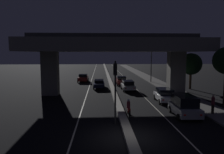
{
  "coord_description": "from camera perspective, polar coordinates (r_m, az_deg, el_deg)",
  "views": [
    {
      "loc": [
        -1.92,
        -14.35,
        5.71
      ],
      "look_at": [
        0.17,
        24.49,
        1.47
      ],
      "focal_mm": 35.0,
      "sensor_mm": 36.0,
      "label": 1
    }
  ],
  "objects": [
    {
      "name": "car_silver_lead",
      "position": [
        21.03,
        18.38,
        -7.05
      ],
      "size": [
        2.2,
        4.21,
        1.91
      ],
      "rotation": [
        0.0,
        0.0,
        1.53
      ],
      "color": "gray",
      "rests_on": "ground_plane"
    },
    {
      "name": "lane_line_right_inner",
      "position": [
        50.01,
        3.54,
        -0.35
      ],
      "size": [
        0.12,
        126.0,
        0.0
      ],
      "primitive_type": "cube",
      "color": "beige",
      "rests_on": "ground_plane"
    },
    {
      "name": "car_white_third",
      "position": [
        33.77,
        4.19,
        -2.13
      ],
      "size": [
        1.99,
        4.17,
        1.53
      ],
      "rotation": [
        0.0,
        0.0,
        1.59
      ],
      "color": "silver",
      "rests_on": "ground_plane"
    },
    {
      "name": "roadside_tree_kerbside_mid",
      "position": [
        36.85,
        19.91,
        3.18
      ],
      "size": [
        3.44,
        3.44,
        5.74
      ],
      "color": "#38281C",
      "rests_on": "ground_plane"
    },
    {
      "name": "lane_line_left_inner",
      "position": [
        49.72,
        -5.26,
        -0.4
      ],
      "size": [
        0.12,
        126.0,
        0.0
      ],
      "primitive_type": "cube",
      "color": "beige",
      "rests_on": "ground_plane"
    },
    {
      "name": "car_white_second",
      "position": [
        26.58,
        13.56,
        -4.54
      ],
      "size": [
        2.13,
        4.18,
        1.58
      ],
      "rotation": [
        0.0,
        0.0,
        1.53
      ],
      "color": "silver",
      "rests_on": "ground_plane"
    },
    {
      "name": "sidewalk_right",
      "position": [
        44.12,
        11.38,
        -1.25
      ],
      "size": [
        2.93,
        126.0,
        0.14
      ],
      "primitive_type": "cube",
      "color": "#5B5956",
      "rests_on": "ground_plane"
    },
    {
      "name": "car_dark_blue_lead_oncoming",
      "position": [
        36.19,
        -3.39,
        -1.72
      ],
      "size": [
        1.87,
        4.69,
        1.35
      ],
      "rotation": [
        0.0,
        0.0,
        -1.59
      ],
      "color": "#141938",
      "rests_on": "ground_plane"
    },
    {
      "name": "car_dark_red_fourth",
      "position": [
        39.72,
        2.48,
        -0.92
      ],
      "size": [
        1.91,
        4.62,
        1.55
      ],
      "rotation": [
        0.0,
        0.0,
        1.57
      ],
      "color": "#591414",
      "rests_on": "ground_plane"
    },
    {
      "name": "traffic_light_left_of_median",
      "position": [
        17.36,
        0.85,
        -1.13
      ],
      "size": [
        0.3,
        0.49,
        5.12
      ],
      "color": "black",
      "rests_on": "ground_plane"
    },
    {
      "name": "car_dark_red_second_oncoming",
      "position": [
        44.26,
        -7.55,
        -0.25
      ],
      "size": [
        2.07,
        4.01,
        1.52
      ],
      "rotation": [
        0.0,
        0.0,
        -1.59
      ],
      "color": "#591414",
      "rests_on": "ground_plane"
    },
    {
      "name": "elevated_overpass",
      "position": [
        30.28,
        0.56,
        7.53
      ],
      "size": [
        23.95,
        10.83,
        8.45
      ],
      "color": "slate",
      "rests_on": "ground_plane"
    },
    {
      "name": "street_lamp",
      "position": [
        43.03,
        9.82,
        5.21
      ],
      "size": [
        2.47,
        0.32,
        8.52
      ],
      "color": "#2D2D30",
      "rests_on": "ground_plane"
    },
    {
      "name": "ground_plane",
      "position": [
        15.56,
        4.39,
        -15.31
      ],
      "size": [
        200.0,
        200.0,
        0.0
      ],
      "primitive_type": "plane",
      "color": "black"
    },
    {
      "name": "motorcycle_red_filtering_near",
      "position": [
        20.41,
        4.34,
        -8.18
      ],
      "size": [
        0.33,
        1.95,
        1.52
      ],
      "rotation": [
        0.0,
        0.0,
        1.59
      ],
      "color": "black",
      "rests_on": "ground_plane"
    },
    {
      "name": "pedestrian_on_sidewalk",
      "position": [
        22.38,
        24.86,
        -6.41
      ],
      "size": [
        0.3,
        0.3,
        1.75
      ],
      "color": "#2D261E",
      "rests_on": "sidewalk_right"
    },
    {
      "name": "median_divider",
      "position": [
        49.7,
        -0.85,
        -0.21
      ],
      "size": [
        0.68,
        126.0,
        0.29
      ],
      "primitive_type": "cube",
      "color": "gray",
      "rests_on": "ground_plane"
    }
  ]
}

